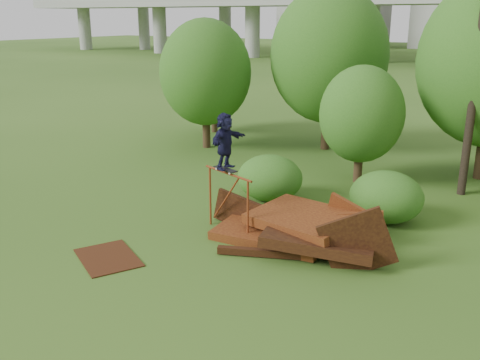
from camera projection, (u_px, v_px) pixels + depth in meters
The scene contains 13 objects.
ground at pixel (223, 267), 13.26m from camera, with size 240.00×240.00×0.00m, color #2D5116.
scrap_pile at pixel (298, 230), 14.40m from camera, with size 5.80×3.19×1.99m.
grind_rail at pixel (228, 192), 14.97m from camera, with size 1.94×0.68×1.81m.
skateboard at pixel (225, 169), 14.87m from camera, with size 0.86×0.47×0.09m.
skater at pixel (225, 141), 14.63m from camera, with size 1.46×0.46×1.57m, color #161535.
flat_plate at pixel (108, 258), 13.72m from camera, with size 1.86×1.33×0.03m, color #3C1D0D.
tree_0 at pixel (205, 73), 24.30m from camera, with size 4.19×4.19×5.91m.
tree_1 at pixel (329, 56), 23.74m from camera, with size 5.24×5.24×7.29m.
tree_2 at pixel (362, 114), 19.31m from camera, with size 3.07×3.07×4.32m.
tree_6 at pixel (214, 81), 27.90m from camera, with size 3.26×3.26×4.56m.
shrub_left at pixel (270, 178), 17.87m from camera, with size 2.22×2.05×1.54m, color #1D4C14.
shrub_right at pixel (386, 197), 15.96m from camera, with size 2.20×2.02×1.56m, color #1D4C14.
utility_pole at pixel (480, 40), 17.14m from camera, with size 1.40×0.28×10.26m.
Camera 1 is at (6.87, -9.90, 5.96)m, focal length 40.00 mm.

